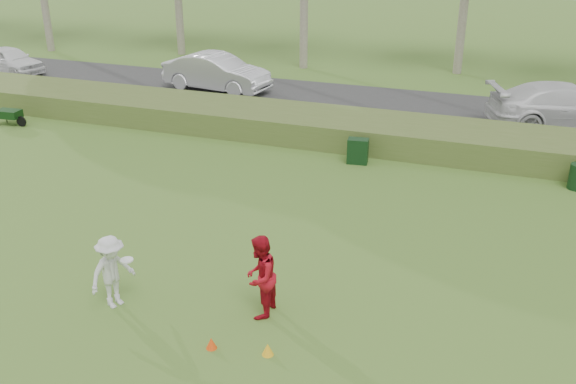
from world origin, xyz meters
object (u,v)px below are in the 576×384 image
at_px(player_red, 260,277).
at_px(cone_yellow, 268,349).
at_px(car_mid, 217,72).
at_px(car_right, 566,106).
at_px(car_left, 10,60).
at_px(cone_orange, 211,343).
at_px(player_white, 112,272).
at_px(utility_cabinet, 358,151).

height_order(player_red, cone_yellow, player_red).
bearing_deg(player_red, cone_yellow, 27.33).
distance_m(car_mid, car_right, 15.17).
distance_m(player_red, car_mid, 18.53).
relative_size(cone_yellow, car_left, 0.06).
bearing_deg(cone_orange, player_white, 166.03).
height_order(cone_orange, cone_yellow, cone_yellow).
bearing_deg(player_white, utility_cabinet, 5.56).
relative_size(cone_orange, cone_yellow, 0.94).
distance_m(player_red, cone_yellow, 1.57).
bearing_deg(utility_cabinet, player_red, -94.88).
distance_m(cone_yellow, utility_cabinet, 10.58).
relative_size(player_white, car_right, 0.28).
xyz_separation_m(player_red, cone_orange, (-0.46, -1.39, -0.79)).
xyz_separation_m(player_white, player_red, (3.05, 0.75, 0.08)).
height_order(player_white, player_red, player_red).
bearing_deg(car_mid, car_right, -84.52).
height_order(car_left, car_right, car_right).
distance_m(player_red, cone_orange, 1.66).
bearing_deg(car_mid, cone_yellow, -143.79).
distance_m(player_white, car_right, 18.91).
bearing_deg(utility_cabinet, player_white, -111.98).
bearing_deg(car_left, player_red, -113.70).
relative_size(player_red, utility_cabinet, 2.12).
xyz_separation_m(utility_cabinet, car_mid, (-8.55, 6.95, 0.48)).
distance_m(utility_cabinet, car_left, 21.14).
distance_m(cone_orange, car_right, 18.38).
distance_m(utility_cabinet, car_right, 9.18).
xyz_separation_m(player_red, cone_yellow, (0.63, -1.20, -0.78)).
bearing_deg(car_left, player_white, -119.58).
xyz_separation_m(player_red, utility_cabinet, (-0.29, 9.33, -0.48)).
xyz_separation_m(car_left, car_right, (26.74, -0.10, 0.17)).
height_order(utility_cabinet, car_mid, car_mid).
xyz_separation_m(cone_orange, utility_cabinet, (0.17, 10.72, 0.31)).
relative_size(cone_yellow, car_mid, 0.05).
bearing_deg(cone_yellow, car_left, 141.11).
bearing_deg(car_mid, cone_orange, -146.87).
relative_size(car_left, car_right, 0.68).
distance_m(player_white, player_red, 3.14).
bearing_deg(utility_cabinet, car_left, 155.57).
relative_size(utility_cabinet, car_mid, 0.17).
bearing_deg(utility_cabinet, cone_yellow, -91.64).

